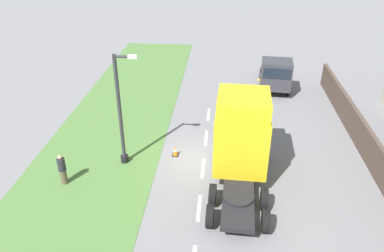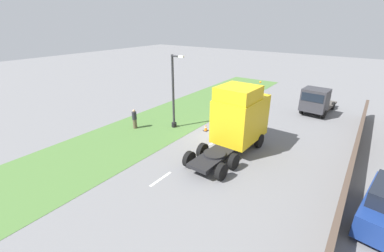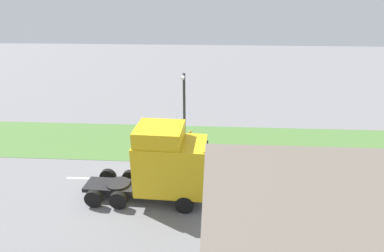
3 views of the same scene
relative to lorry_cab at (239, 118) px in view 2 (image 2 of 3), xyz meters
name	(u,v)px [view 2 (image 2 of 3)]	position (x,y,z in m)	size (l,w,h in m)	color
ground_plane	(220,137)	(-1.90, 0.97, -2.35)	(120.00, 120.00, 0.00)	slate
grass_verge	(163,121)	(-7.90, 0.97, -2.34)	(7.00, 44.00, 0.01)	#4C7538
lane_markings	(216,140)	(-1.90, 0.27, -2.35)	(0.16, 14.60, 0.00)	white
boundary_wall	(352,161)	(7.10, 0.97, -1.48)	(0.25, 24.00, 1.73)	#4C3D33
lorry_cab	(239,118)	(0.00, 0.00, 0.00)	(2.96, 7.35, 4.81)	black
flatbed_truck	(316,101)	(3.00, 10.99, -0.93)	(2.69, 5.80, 2.69)	#333338
lamp_post	(174,97)	(-6.21, 0.52, 0.38)	(1.34, 0.43, 6.17)	black
pedestrian	(135,119)	(-8.84, -1.63, -1.51)	(0.39, 0.39, 1.71)	brown
traffic_cone_lead	(206,128)	(-3.55, 1.41, -2.07)	(0.36, 0.36, 0.58)	black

